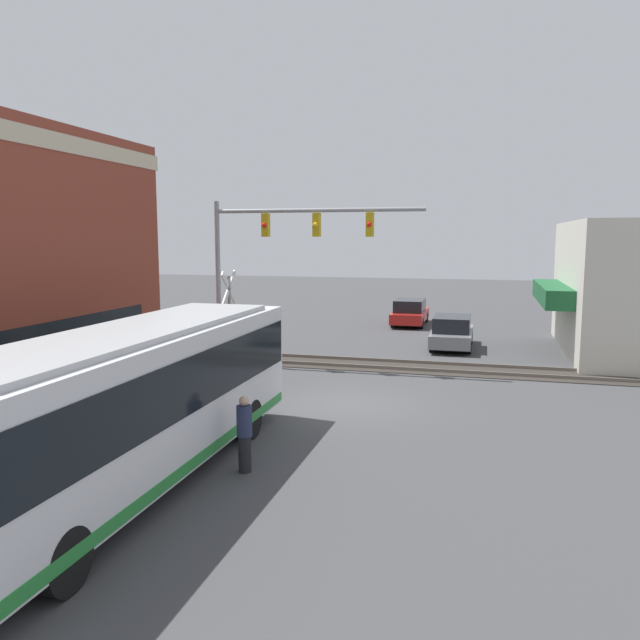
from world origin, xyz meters
name	(u,v)px	position (x,y,z in m)	size (l,w,h in m)	color
ground_plane	(346,404)	(0.00, 0.00, 0.00)	(120.00, 120.00, 0.00)	#424244
city_bus	(135,400)	(-7.28, 2.80, 1.81)	(11.29, 2.59, 3.28)	silver
traffic_signal_gantry	(279,243)	(4.90, 3.78, 4.89)	(0.42, 8.34, 6.52)	gray
crossing_signal	(229,309)	(4.37, 5.71, 2.30)	(1.41, 1.18, 3.81)	gray
rail_track_near	(379,365)	(6.00, 0.00, 0.03)	(2.60, 60.00, 0.15)	#332D28
parked_car_grey	(452,333)	(10.82, -2.60, 0.70)	(4.47, 1.82, 1.51)	slate
parked_car_red	(410,313)	(18.04, 0.20, 0.70)	(4.61, 1.82, 1.52)	#B21E19
pedestrian_near_bus	(245,433)	(-6.05, 0.92, 0.87)	(0.34, 0.34, 1.71)	black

